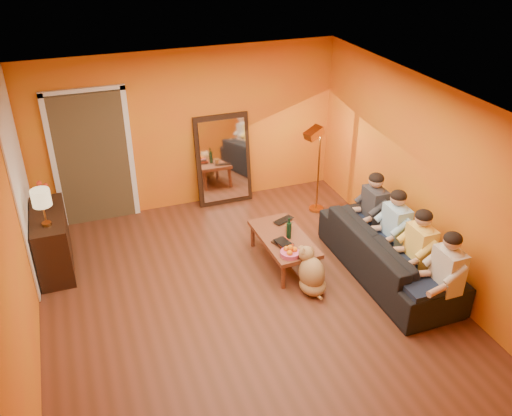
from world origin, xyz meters
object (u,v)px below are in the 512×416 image
object	(u,v)px
sideboard	(52,241)
person_mid_left	(419,252)
person_far_left	(446,277)
laptop	(286,222)
person_mid_right	(395,231)
dog	(312,270)
coffee_table	(283,249)
person_far_right	(374,212)
mirror_frame	(223,160)
table_lamp	(43,208)
floor_lamp	(318,171)
tumbler	(289,228)
wine_bottle	(289,228)
sofa	(388,253)
vase	(45,200)

from	to	relation	value
sideboard	person_mid_left	size ratio (longest dim) A/B	0.97
person_far_left	laptop	xyz separation A→B (m)	(-1.16, 2.10, -0.18)
sideboard	person_mid_right	distance (m)	4.67
person_mid_left	dog	bearing A→B (deg)	158.87
person_far_left	laptop	world-z (taller)	person_far_left
coffee_table	person_far_right	xyz separation A→B (m)	(1.34, -0.10, 0.40)
sideboard	mirror_frame	bearing A→B (deg)	21.16
table_lamp	person_far_right	world-z (taller)	table_lamp
floor_lamp	tumbler	size ratio (longest dim) A/B	13.39
wine_bottle	tumbler	size ratio (longest dim) A/B	2.88
sofa	tumbler	world-z (taller)	sofa
coffee_table	laptop	xyz separation A→B (m)	(0.18, 0.35, 0.22)
sideboard	tumbler	distance (m)	3.26
mirror_frame	person_mid_right	distance (m)	3.14
person_far_right	tumbler	world-z (taller)	person_far_right
coffee_table	tumbler	world-z (taller)	tumbler
dog	floor_lamp	bearing A→B (deg)	67.91
person_far_right	laptop	bearing A→B (deg)	158.63
person_mid_right	person_far_left	bearing A→B (deg)	-90.00
sofa	person_mid_right	bearing A→B (deg)	-52.43
person_far_right	sofa	bearing A→B (deg)	-101.31
mirror_frame	wine_bottle	bearing A→B (deg)	-82.21
coffee_table	vase	world-z (taller)	vase
person_far_left	person_mid_left	world-z (taller)	same
mirror_frame	wine_bottle	xyz separation A→B (m)	(0.29, -2.11, -0.18)
mirror_frame	floor_lamp	world-z (taller)	mirror_frame
table_lamp	wine_bottle	distance (m)	3.21
sideboard	table_lamp	bearing A→B (deg)	-90.00
laptop	person_mid_left	bearing A→B (deg)	-75.70
mirror_frame	tumbler	size ratio (longest dim) A/B	14.13
floor_lamp	person_far_left	xyz separation A→B (m)	(0.24, -2.96, -0.11)
coffee_table	wine_bottle	world-z (taller)	wine_bottle
person_far_right	vase	size ratio (longest dim) A/B	6.96
person_far_left	tumbler	size ratio (longest dim) A/B	11.34
sideboard	vase	xyz separation A→B (m)	(0.00, 0.25, 0.51)
dog	person_mid_left	world-z (taller)	person_mid_left
table_lamp	coffee_table	xyz separation A→B (m)	(3.03, -0.68, -0.90)
laptop	vase	world-z (taller)	vase
vase	laptop	bearing A→B (deg)	-15.32
person_far_left	tumbler	bearing A→B (deg)	123.09
mirror_frame	laptop	xyz separation A→B (m)	(0.42, -1.71, -0.33)
vase	person_mid_left	bearing A→B (deg)	-29.11
person_mid_left	person_far_right	size ratio (longest dim) A/B	1.00
floor_lamp	person_far_right	distance (m)	1.34
coffee_table	person_mid_left	size ratio (longest dim) A/B	1.00
mirror_frame	person_far_right	bearing A→B (deg)	-53.86
coffee_table	laptop	world-z (taller)	laptop
person_far_right	wine_bottle	size ratio (longest dim) A/B	3.94
wine_bottle	laptop	size ratio (longest dim) A/B	0.96
table_lamp	person_far_left	bearing A→B (deg)	-29.11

